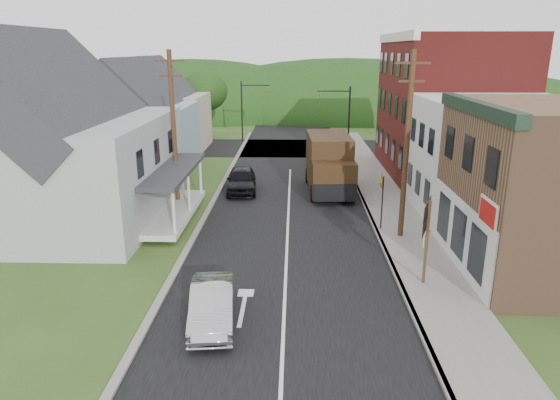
# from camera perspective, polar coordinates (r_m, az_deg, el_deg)

# --- Properties ---
(ground) EXTENTS (120.00, 120.00, 0.00)m
(ground) POSITION_cam_1_polar(r_m,az_deg,el_deg) (21.78, 0.71, -7.53)
(ground) COLOR #2D4719
(ground) RESTS_ON ground
(road) EXTENTS (9.00, 90.00, 0.02)m
(road) POSITION_cam_1_polar(r_m,az_deg,el_deg) (31.16, 1.03, 0.07)
(road) COLOR black
(road) RESTS_ON ground
(cross_road) EXTENTS (60.00, 9.00, 0.02)m
(cross_road) POSITION_cam_1_polar(r_m,az_deg,el_deg) (47.69, 1.28, 5.96)
(cross_road) COLOR black
(cross_road) RESTS_ON ground
(sidewalk_right) EXTENTS (2.80, 55.00, 0.15)m
(sidewalk_right) POSITION_cam_1_polar(r_m,az_deg,el_deg) (29.76, 12.42, -1.00)
(sidewalk_right) COLOR slate
(sidewalk_right) RESTS_ON ground
(curb_right) EXTENTS (0.20, 55.00, 0.15)m
(curb_right) POSITION_cam_1_polar(r_m,az_deg,el_deg) (29.53, 9.85, -0.98)
(curb_right) COLOR slate
(curb_right) RESTS_ON ground
(curb_left) EXTENTS (0.30, 55.00, 0.12)m
(curb_left) POSITION_cam_1_polar(r_m,az_deg,el_deg) (29.65, -8.04, -0.85)
(curb_left) COLOR slate
(curb_left) RESTS_ON ground
(storefront_white) EXTENTS (8.00, 7.00, 6.50)m
(storefront_white) POSITION_cam_1_polar(r_m,az_deg,el_deg) (30.02, 23.19, 4.45)
(storefront_white) COLOR silver
(storefront_white) RESTS_ON ground
(storefront_red) EXTENTS (8.00, 12.00, 10.00)m
(storefront_red) POSITION_cam_1_polar(r_m,az_deg,el_deg) (38.65, 18.48, 10.06)
(storefront_red) COLOR maroon
(storefront_red) RESTS_ON ground
(house_gray) EXTENTS (10.20, 12.24, 8.35)m
(house_gray) POSITION_cam_1_polar(r_m,az_deg,el_deg) (29.02, -23.60, 6.01)
(house_gray) COLOR #AAADAF
(house_gray) RESTS_ON ground
(house_blue) EXTENTS (7.14, 8.16, 7.28)m
(house_blue) POSITION_cam_1_polar(r_m,az_deg,el_deg) (38.90, -15.41, 8.41)
(house_blue) COLOR #85A0B6
(house_blue) RESTS_ON ground
(house_cream) EXTENTS (7.14, 8.16, 7.28)m
(house_cream) POSITION_cam_1_polar(r_m,az_deg,el_deg) (47.63, -12.89, 10.03)
(house_cream) COLOR #BAAC90
(house_cream) RESTS_ON ground
(utility_pole_right) EXTENTS (1.60, 0.26, 9.00)m
(utility_pole_right) POSITION_cam_1_polar(r_m,az_deg,el_deg) (24.32, 14.29, 6.06)
(utility_pole_right) COLOR #472D19
(utility_pole_right) RESTS_ON ground
(utility_pole_left) EXTENTS (1.60, 0.26, 9.00)m
(utility_pole_left) POSITION_cam_1_polar(r_m,az_deg,el_deg) (28.99, -12.05, 7.88)
(utility_pole_left) COLOR #472D19
(utility_pole_left) RESTS_ON ground
(traffic_signal_right) EXTENTS (2.87, 0.20, 6.00)m
(traffic_signal_right) POSITION_cam_1_polar(r_m,az_deg,el_deg) (43.84, 7.00, 9.86)
(traffic_signal_right) COLOR black
(traffic_signal_right) RESTS_ON ground
(traffic_signal_left) EXTENTS (2.87, 0.20, 6.00)m
(traffic_signal_left) POSITION_cam_1_polar(r_m,az_deg,el_deg) (50.82, -3.60, 10.89)
(traffic_signal_left) COLOR black
(traffic_signal_left) RESTS_ON ground
(tree_left_b) EXTENTS (4.80, 4.80, 6.94)m
(tree_left_b) POSITION_cam_1_polar(r_m,az_deg,el_deg) (36.48, -27.00, 8.57)
(tree_left_b) COLOR #382616
(tree_left_b) RESTS_ON ground
(tree_left_c) EXTENTS (5.80, 5.80, 8.41)m
(tree_left_c) POSITION_cam_1_polar(r_m,az_deg,el_deg) (44.38, -24.64, 11.41)
(tree_left_c) COLOR #382616
(tree_left_c) RESTS_ON ground
(tree_left_d) EXTENTS (4.80, 4.80, 6.94)m
(tree_left_d) POSITION_cam_1_polar(r_m,az_deg,el_deg) (52.83, -8.67, 12.19)
(tree_left_d) COLOR #382616
(tree_left_d) RESTS_ON ground
(forested_ridge) EXTENTS (90.00, 30.00, 16.00)m
(forested_ridge) POSITION_cam_1_polar(r_m,az_deg,el_deg) (75.38, 1.46, 9.97)
(forested_ridge) COLOR black
(forested_ridge) RESTS_ON ground
(silver_sedan) EXTENTS (1.89, 4.22, 1.34)m
(silver_sedan) POSITION_cam_1_polar(r_m,az_deg,el_deg) (17.45, -7.77, -11.77)
(silver_sedan) COLOR #ACABB0
(silver_sedan) RESTS_ON ground
(dark_sedan) EXTENTS (2.24, 4.80, 1.59)m
(dark_sedan) POSITION_cam_1_polar(r_m,az_deg,el_deg) (32.76, -4.43, 2.30)
(dark_sedan) COLOR black
(dark_sedan) RESTS_ON ground
(delivery_van) EXTENTS (2.97, 6.66, 3.66)m
(delivery_van) POSITION_cam_1_polar(r_m,az_deg,el_deg) (32.59, 5.66, 4.11)
(delivery_van) COLOR black
(delivery_van) RESTS_ON ground
(route_sign_cluster) EXTENTS (0.77, 1.83, 3.39)m
(route_sign_cluster) POSITION_cam_1_polar(r_m,az_deg,el_deg) (19.97, 16.40, -3.30)
(route_sign_cluster) COLOR #472D19
(route_sign_cluster) RESTS_ON sidewalk_right
(warning_sign) EXTENTS (0.34, 0.74, 2.92)m
(warning_sign) POSITION_cam_1_polar(r_m,az_deg,el_deg) (25.71, 11.60, 0.75)
(warning_sign) COLOR black
(warning_sign) RESTS_ON sidewalk_right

